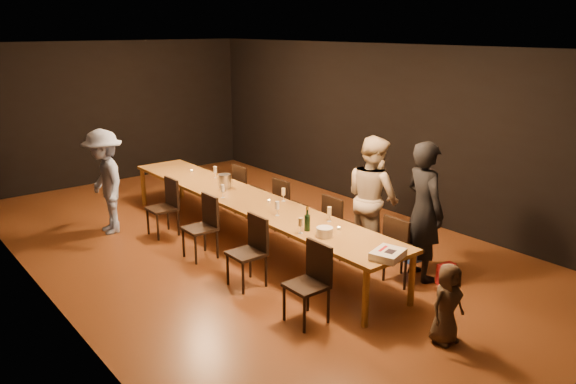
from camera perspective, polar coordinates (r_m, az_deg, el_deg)
ground at (r=8.87m, az=-4.06°, el=-5.29°), size 10.00×10.00×0.00m
room_shell at (r=8.33m, az=-4.35°, el=8.11°), size 6.04×10.04×3.02m
table at (r=8.63m, az=-4.16°, el=-0.96°), size 0.90×6.00×0.75m
chair_right_0 at (r=7.58m, az=11.75°, el=-5.69°), size 0.42×0.42×0.93m
chair_right_1 at (r=8.34m, az=5.43°, el=-3.34°), size 0.42×0.42×0.93m
chair_right_2 at (r=9.19m, az=0.24°, el=-1.37°), size 0.42×0.42×0.93m
chair_right_3 at (r=10.11m, az=-4.03°, el=0.26°), size 0.42×0.42×0.93m
chair_left_0 at (r=6.46m, az=1.88°, el=-9.39°), size 0.42×0.42×0.93m
chair_left_1 at (r=7.33m, az=-4.25°, el=-6.17°), size 0.42×0.42×0.93m
chair_left_2 at (r=8.29m, az=-8.97°, el=-3.61°), size 0.42×0.42×0.93m
chair_left_3 at (r=9.30m, az=-12.67°, el=-1.58°), size 0.42×0.42×0.93m
woman_birthday at (r=7.62m, az=13.66°, el=-1.89°), size 0.62×0.78×1.88m
woman_tan at (r=8.19m, az=8.60°, el=-0.57°), size 0.83×0.99×1.81m
man_blue at (r=9.56m, az=-18.08°, el=0.98°), size 0.78×1.19×1.72m
child at (r=6.31m, az=15.86°, el=-10.85°), size 0.46×0.31×0.90m
gift_bag_red at (r=7.78m, az=15.74°, el=-8.00°), size 0.25×0.16×0.28m
gift_bag_blue at (r=8.36m, az=12.61°, el=-5.79°), size 0.28×0.20×0.34m
birthday_cake at (r=6.51m, az=10.12°, el=-6.24°), size 0.46×0.41×0.09m
plate_stack at (r=7.06m, az=3.74°, el=-4.07°), size 0.24×0.24×0.12m
champagne_bottle at (r=7.21m, az=1.96°, el=-2.73°), size 0.08×0.08×0.32m
ice_bucket at (r=9.19m, az=-6.45°, el=1.11°), size 0.23×0.23×0.23m
wineglass_0 at (r=7.13m, az=1.29°, el=-3.44°), size 0.06×0.06×0.21m
wineglass_1 at (r=7.58m, az=4.21°, el=-2.26°), size 0.06×0.06×0.21m
wineglass_2 at (r=7.79m, az=-1.10°, el=-1.69°), size 0.06×0.06×0.21m
wineglass_3 at (r=8.43m, az=-0.47°, el=-0.27°), size 0.06×0.06×0.21m
wineglass_4 at (r=8.66m, az=-6.66°, el=0.07°), size 0.06×0.06×0.21m
wineglass_5 at (r=9.81m, az=-7.39°, el=2.00°), size 0.06×0.06×0.21m
tealight_near at (r=7.32m, az=5.18°, el=-3.69°), size 0.05×0.05×0.03m
tealight_mid at (r=8.42m, az=-1.94°, el=-0.92°), size 0.05×0.05×0.03m
tealight_far at (r=10.33m, az=-9.76°, el=2.13°), size 0.05×0.05×0.03m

